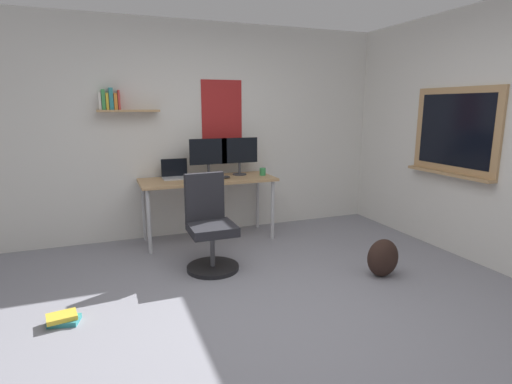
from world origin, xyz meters
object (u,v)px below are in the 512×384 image
object	(u,v)px
office_chair	(210,229)
monitor_primary	(208,155)
computer_mouse	(226,177)
keyboard	(203,179)
book_stack_on_floor	(63,319)
monitor_secondary	(240,153)
coffee_mug	(263,172)
laptop	(175,174)
backpack	(383,258)
desk	(208,184)

from	to	relation	value
office_chair	monitor_primary	size ratio (longest dim) A/B	2.05
monitor_primary	computer_mouse	world-z (taller)	monitor_primary
monitor_primary	keyboard	bearing A→B (deg)	-123.54
computer_mouse	book_stack_on_floor	xyz separation A→B (m)	(-1.73, -1.45, -0.74)
monitor_secondary	coffee_mug	distance (m)	0.37
laptop	monitor_secondary	distance (m)	0.82
keyboard	book_stack_on_floor	xyz separation A→B (m)	(-1.45, -1.45, -0.73)
monitor_primary	computer_mouse	distance (m)	0.35
coffee_mug	computer_mouse	bearing A→B (deg)	-174.22
office_chair	backpack	world-z (taller)	office_chair
desk	coffee_mug	size ratio (longest dim) A/B	17.27
keyboard	book_stack_on_floor	size ratio (longest dim) A/B	1.48
desk	monitor_primary	world-z (taller)	monitor_primary
laptop	computer_mouse	distance (m)	0.60
desk	laptop	size ratio (longest dim) A/B	5.12
office_chair	book_stack_on_floor	world-z (taller)	office_chair
office_chair	laptop	world-z (taller)	laptop
laptop	coffee_mug	bearing A→B (deg)	-9.61
computer_mouse	backpack	size ratio (longest dim) A/B	0.28
desk	computer_mouse	size ratio (longest dim) A/B	15.28
coffee_mug	book_stack_on_floor	bearing A→B (deg)	-146.05
monitor_secondary	backpack	size ratio (longest dim) A/B	1.26
monitor_secondary	keyboard	xyz separation A→B (m)	(-0.52, -0.18, -0.26)
office_chair	keyboard	xyz separation A→B (m)	(0.13, 0.79, 0.36)
monitor_primary	keyboard	world-z (taller)	monitor_primary
desk	keyboard	size ratio (longest dim) A/B	4.29
desk	backpack	bearing A→B (deg)	-52.74
office_chair	backpack	size ratio (longest dim) A/B	2.59
laptop	book_stack_on_floor	world-z (taller)	laptop
laptop	coffee_mug	world-z (taller)	laptop
office_chair	laptop	xyz separation A→B (m)	(-0.14, 1.02, 0.40)
monitor_primary	backpack	bearing A→B (deg)	-55.21
computer_mouse	coffee_mug	bearing A→B (deg)	5.78
desk	coffee_mug	world-z (taller)	coffee_mug
book_stack_on_floor	monitor_primary	bearing A→B (deg)	46.05
keyboard	coffee_mug	world-z (taller)	coffee_mug
computer_mouse	coffee_mug	xyz separation A→B (m)	(0.49, 0.05, 0.03)
computer_mouse	coffee_mug	world-z (taller)	coffee_mug
monitor_primary	computer_mouse	xyz separation A→B (m)	(0.16, -0.18, -0.25)
monitor_secondary	backpack	xyz separation A→B (m)	(0.83, -1.77, -0.84)
laptop	coffee_mug	size ratio (longest dim) A/B	3.37
laptop	computer_mouse	bearing A→B (deg)	-22.22
monitor_secondary	coffee_mug	size ratio (longest dim) A/B	5.04
backpack	book_stack_on_floor	xyz separation A→B (m)	(-2.80, 0.15, -0.15)
monitor_secondary	book_stack_on_floor	world-z (taller)	monitor_secondary
office_chair	book_stack_on_floor	bearing A→B (deg)	-153.58
monitor_primary	monitor_secondary	bearing A→B (deg)	0.00
desk	backpack	distance (m)	2.16
desk	monitor_secondary	bearing A→B (deg)	13.05
desk	coffee_mug	xyz separation A→B (m)	(0.69, -0.03, 0.12)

